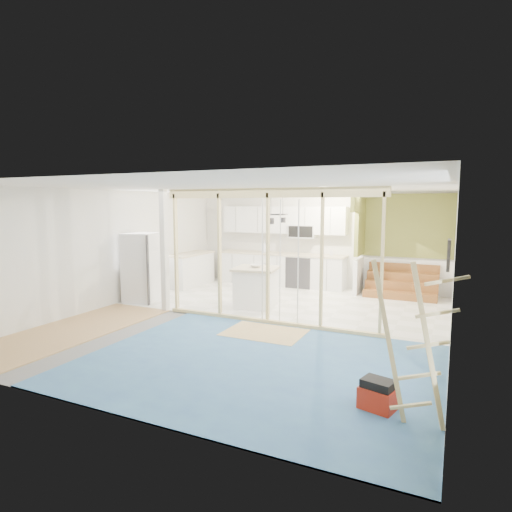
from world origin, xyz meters
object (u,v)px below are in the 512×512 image
at_px(island, 256,288).
at_px(toolbox, 378,396).
at_px(fridge, 141,268).
at_px(ladder, 413,345).

height_order(island, toolbox, island).
distance_m(fridge, island, 2.76).
relative_size(fridge, ladder, 0.94).
bearing_deg(island, toolbox, -57.53).
distance_m(island, ladder, 5.41).
relative_size(fridge, toolbox, 3.69).
relative_size(fridge, island, 1.55).
height_order(island, ladder, ladder).
bearing_deg(ladder, toolbox, 131.30).
relative_size(island, toolbox, 2.38).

